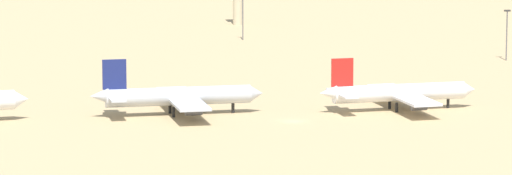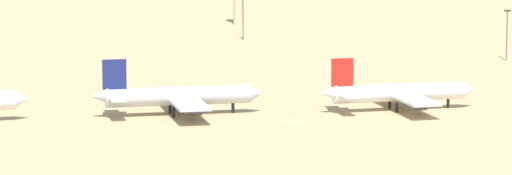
{
  "view_description": "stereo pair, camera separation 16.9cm",
  "coord_description": "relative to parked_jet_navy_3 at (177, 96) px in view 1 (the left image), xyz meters",
  "views": [
    {
      "loc": [
        -66.91,
        -329.04,
        59.06
      ],
      "look_at": [
        -6.24,
        10.82,
        6.0
      ],
      "focal_mm": 109.95,
      "sensor_mm": 36.0,
      "label": 1
    },
    {
      "loc": [
        -66.74,
        -329.07,
        59.06
      ],
      "look_at": [
        -6.24,
        10.82,
        6.0
      ],
      "focal_mm": 109.95,
      "sensor_mm": 36.0,
      "label": 2
    }
  ],
  "objects": [
    {
      "name": "parked_jet_red_4",
      "position": [
        50.13,
        -2.53,
        -0.18
      ],
      "size": [
        37.5,
        31.64,
        12.38
      ],
      "rotation": [
        0.0,
        0.0,
        0.09
      ],
      "color": "white",
      "rests_on": "ground"
    },
    {
      "name": "light_pole_mid",
      "position": [
        37.55,
        133.04,
        3.6
      ],
      "size": [
        1.8,
        0.5,
        13.34
      ],
      "color": "#59595E",
      "rests_on": "ground"
    },
    {
      "name": "parked_jet_navy_3",
      "position": [
        0.0,
        0.0,
        0.0
      ],
      "size": [
        39.11,
        32.83,
        12.93
      ],
      "rotation": [
        0.0,
        0.0,
        0.04
      ],
      "color": "silver",
      "rests_on": "ground"
    },
    {
      "name": "ground",
      "position": [
        23.87,
        -12.47,
        -4.24
      ],
      "size": [
        4000.0,
        4000.0,
        0.0
      ],
      "primitive_type": "plane",
      "color": "tan"
    },
    {
      "name": "light_pole_west",
      "position": [
        102.26,
        73.66,
        4.08
      ],
      "size": [
        1.8,
        0.5,
        14.26
      ],
      "color": "#59595E",
      "rests_on": "ground"
    }
  ]
}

